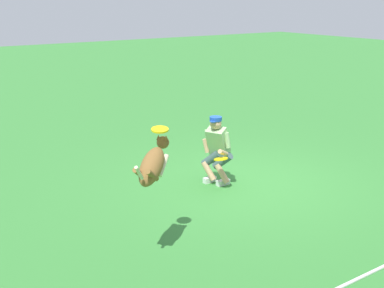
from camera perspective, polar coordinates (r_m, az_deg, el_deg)
The scene contains 5 objects.
ground_plane at distance 9.39m, azimuth 6.68°, elevation -4.51°, with size 60.00×60.00×0.00m, color #357E35.
person at distance 9.11m, azimuth 2.88°, elevation -0.44°, with size 0.51×0.70×1.29m.
dog at distance 6.41m, azimuth -4.49°, elevation -2.33°, with size 0.87×0.70×0.59m.
frisbee_flying at distance 6.52m, azimuth -3.70°, elevation 1.67°, with size 0.23×0.23×0.02m, color yellow.
frisbee_held at distance 8.77m, azimuth 3.33°, elevation -1.72°, with size 0.25×0.25×0.02m, color yellow.
Camera 1 is at (5.83, 6.55, 3.36)m, focal length 46.52 mm.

